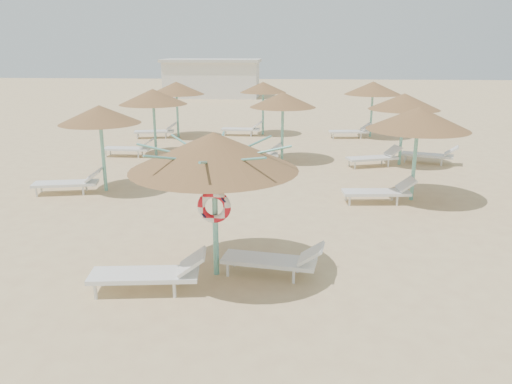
{
  "coord_description": "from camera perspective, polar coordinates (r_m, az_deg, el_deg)",
  "views": [
    {
      "loc": [
        0.95,
        -9.31,
        4.35
      ],
      "look_at": [
        0.23,
        1.06,
        1.3
      ],
      "focal_mm": 35.0,
      "sensor_mm": 36.0,
      "label": 1
    }
  ],
  "objects": [
    {
      "name": "main_palapa",
      "position": [
        9.28,
        -4.86,
        4.59
      ],
      "size": [
        3.17,
        3.17,
        2.84
      ],
      "color": "#6AB9AA",
      "rests_on": "ground"
    },
    {
      "name": "lounger_main_b",
      "position": [
        9.83,
        2.26,
        -7.73
      ],
      "size": [
        2.05,
        0.9,
        0.72
      ],
      "rotation": [
        0.0,
        0.0,
        -0.16
      ],
      "color": "white",
      "rests_on": "ground"
    },
    {
      "name": "palapa_field",
      "position": [
        19.39,
        5.9,
        10.25
      ],
      "size": [
        19.24,
        13.76,
        2.72
      ],
      "color": "#6AB9AA",
      "rests_on": "ground"
    },
    {
      "name": "ground",
      "position": [
        10.33,
        -1.68,
        -8.58
      ],
      "size": [
        120.0,
        120.0,
        0.0
      ],
      "primitive_type": "plane",
      "color": "#D7B883",
      "rests_on": "ground"
    },
    {
      "name": "service_hut",
      "position": [
        44.94,
        -5.02,
        12.85
      ],
      "size": [
        8.4,
        4.4,
        3.25
      ],
      "color": "silver",
      "rests_on": "ground"
    },
    {
      "name": "lounger_main_a",
      "position": [
        9.42,
        -11.8,
        -9.05
      ],
      "size": [
        2.18,
        0.87,
        0.77
      ],
      "rotation": [
        0.0,
        0.0,
        0.11
      ],
      "color": "white",
      "rests_on": "ground"
    }
  ]
}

